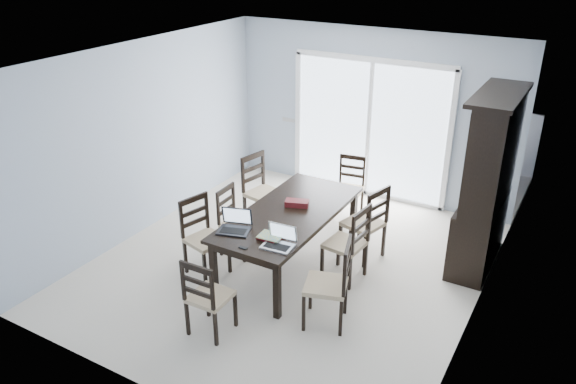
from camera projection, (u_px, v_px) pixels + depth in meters
The scene contains 24 objects.
floor at pixel (289, 264), 7.11m from camera, with size 5.00×5.00×0.00m, color beige.
ceiling at pixel (290, 58), 6.02m from camera, with size 5.00×5.00×0.00m, color white.
back_wall at pixel (371, 115), 8.53m from camera, with size 4.50×0.02×2.60m, color #98A6B6.
wall_left at pixel (145, 138), 7.58m from camera, with size 0.02×5.00×2.60m, color #98A6B6.
wall_right at pixel (487, 213), 5.55m from camera, with size 0.02×5.00×2.60m, color #98A6B6.
balcony at pixel (387, 174), 9.89m from camera, with size 4.50×2.00×0.10m, color gray.
railing at pixel (409, 126), 10.42m from camera, with size 4.50×0.06×1.10m, color #99999E.
dining_table at pixel (289, 217), 6.83m from camera, with size 1.00×2.20×0.75m.
china_hutch at pixel (487, 185), 6.73m from camera, with size 0.50×1.38×2.20m.
sliding_door at pixel (369, 129), 8.60m from camera, with size 2.52×0.05×2.18m.
chair_left_near at pixel (201, 228), 6.76m from camera, with size 0.52×0.51×1.12m.
chair_left_mid at pixel (233, 214), 7.19m from camera, with size 0.41×0.40×1.04m.
chair_left_far at pixel (259, 183), 7.88m from camera, with size 0.54×0.53×1.19m.
chair_right_near at pixel (336, 275), 5.80m from camera, with size 0.55×0.54×1.15m.
chair_right_mid at pixel (352, 236), 6.55m from camera, with size 0.48×0.47×1.13m.
chair_right_far at pixel (370, 216), 6.98m from camera, with size 0.55×0.54×1.16m.
chair_end_near at pixel (204, 291), 5.63m from camera, with size 0.40×0.41×1.05m.
chair_end_far at pixel (350, 180), 8.17m from camera, with size 0.44×0.45×1.03m.
laptop_dark at pixel (234, 227), 6.32m from camera, with size 0.41×0.34×0.24m.
laptop_silver at pixel (277, 243), 6.00m from camera, with size 0.35×0.26×0.23m.
book_stack at pixel (270, 237), 6.19m from camera, with size 0.27×0.22×0.04m.
cell_phone at pixel (243, 248), 6.01m from camera, with size 0.10×0.04×0.01m, color black.
game_box at pixel (297, 203), 6.92m from camera, with size 0.29×0.14×0.07m, color #450D11.
hot_tub at pixel (356, 140), 9.85m from camera, with size 2.05×1.84×1.03m.
Camera 1 is at (3.00, -5.27, 3.83)m, focal length 35.00 mm.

